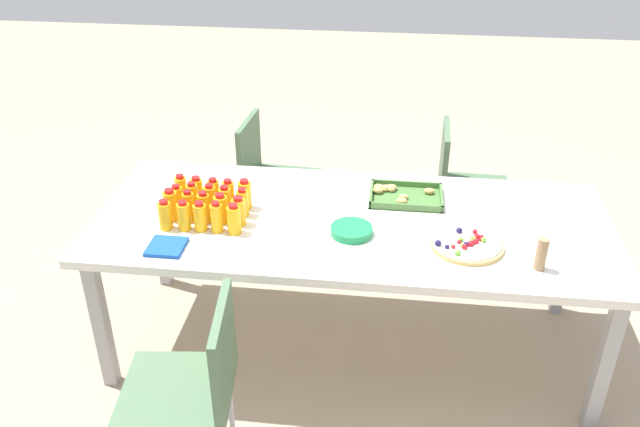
{
  "coord_description": "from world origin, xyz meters",
  "views": [
    {
      "loc": [
        0.17,
        -2.55,
        2.23
      ],
      "look_at": [
        -0.15,
        -0.0,
        0.74
      ],
      "focal_mm": 37.15,
      "sensor_mm": 36.0,
      "label": 1
    }
  ],
  "objects_px": {
    "juice_bottle_5": "(171,205)",
    "juice_bottle_15": "(181,190)",
    "snack_tray": "(403,195)",
    "napkin_stack": "(166,247)",
    "juice_bottle_1": "(184,216)",
    "juice_bottle_9": "(239,212)",
    "juice_bottle_7": "(204,208)",
    "juice_bottle_16": "(197,192)",
    "juice_bottle_18": "(228,194)",
    "juice_bottle_0": "(165,215)",
    "juice_bottle_13": "(225,201)",
    "juice_bottle_19": "(245,195)",
    "chair_far_right": "(462,183)",
    "juice_bottle_4": "(234,220)",
    "juice_bottle_17": "(214,193)",
    "juice_bottle_3": "(217,218)",
    "juice_bottle_8": "(221,209)",
    "fruit_pizza": "(467,243)",
    "juice_bottle_6": "(189,207)",
    "cardboard_tube": "(541,254)",
    "party_table": "(352,230)",
    "chair_near_left": "(194,383)",
    "plate_stack": "(351,230)",
    "juice_bottle_14": "(243,203)",
    "juice_bottle_12": "(210,200)",
    "juice_bottle_2": "(200,217)",
    "juice_bottle_10": "(177,199)",
    "juice_bottle_11": "(193,198)"
  },
  "relations": [
    {
      "from": "juice_bottle_5",
      "to": "juice_bottle_15",
      "type": "distance_m",
      "value": 0.15
    },
    {
      "from": "snack_tray",
      "to": "napkin_stack",
      "type": "height_order",
      "value": "snack_tray"
    },
    {
      "from": "juice_bottle_1",
      "to": "juice_bottle_9",
      "type": "xyz_separation_m",
      "value": [
        0.23,
        0.07,
        -0.0
      ]
    },
    {
      "from": "juice_bottle_7",
      "to": "napkin_stack",
      "type": "relative_size",
      "value": 1.0
    },
    {
      "from": "juice_bottle_16",
      "to": "juice_bottle_18",
      "type": "relative_size",
      "value": 1.04
    },
    {
      "from": "juice_bottle_15",
      "to": "snack_tray",
      "type": "xyz_separation_m",
      "value": [
        1.02,
        0.18,
        -0.06
      ]
    },
    {
      "from": "juice_bottle_0",
      "to": "juice_bottle_13",
      "type": "bearing_deg",
      "value": 33.68
    },
    {
      "from": "juice_bottle_19",
      "to": "juice_bottle_13",
      "type": "bearing_deg",
      "value": -136.66
    },
    {
      "from": "chair_far_right",
      "to": "snack_tray",
      "type": "relative_size",
      "value": 2.43
    },
    {
      "from": "juice_bottle_4",
      "to": "juice_bottle_17",
      "type": "relative_size",
      "value": 1.0
    },
    {
      "from": "juice_bottle_1",
      "to": "juice_bottle_5",
      "type": "distance_m",
      "value": 0.11
    },
    {
      "from": "juice_bottle_7",
      "to": "juice_bottle_13",
      "type": "relative_size",
      "value": 1.04
    },
    {
      "from": "juice_bottle_3",
      "to": "juice_bottle_8",
      "type": "bearing_deg",
      "value": 91.16
    },
    {
      "from": "juice_bottle_5",
      "to": "fruit_pizza",
      "type": "relative_size",
      "value": 0.48
    },
    {
      "from": "juice_bottle_6",
      "to": "cardboard_tube",
      "type": "relative_size",
      "value": 1.07
    },
    {
      "from": "party_table",
      "to": "juice_bottle_9",
      "type": "xyz_separation_m",
      "value": [
        -0.49,
        -0.1,
        0.12
      ]
    },
    {
      "from": "chair_near_left",
      "to": "plate_stack",
      "type": "height_order",
      "value": "chair_near_left"
    },
    {
      "from": "juice_bottle_0",
      "to": "juice_bottle_3",
      "type": "height_order",
      "value": "juice_bottle_3"
    },
    {
      "from": "juice_bottle_13",
      "to": "juice_bottle_6",
      "type": "bearing_deg",
      "value": -153.5
    },
    {
      "from": "juice_bottle_4",
      "to": "juice_bottle_3",
      "type": "bearing_deg",
      "value": 177.12
    },
    {
      "from": "juice_bottle_1",
      "to": "juice_bottle_15",
      "type": "height_order",
      "value": "juice_bottle_15"
    },
    {
      "from": "juice_bottle_1",
      "to": "plate_stack",
      "type": "distance_m",
      "value": 0.73
    },
    {
      "from": "juice_bottle_13",
      "to": "plate_stack",
      "type": "distance_m",
      "value": 0.59
    },
    {
      "from": "juice_bottle_4",
      "to": "fruit_pizza",
      "type": "xyz_separation_m",
      "value": [
        0.99,
        0.01,
        -0.05
      ]
    },
    {
      "from": "juice_bottle_0",
      "to": "napkin_stack",
      "type": "height_order",
      "value": "juice_bottle_0"
    },
    {
      "from": "party_table",
      "to": "snack_tray",
      "type": "distance_m",
      "value": 0.33
    },
    {
      "from": "juice_bottle_8",
      "to": "snack_tray",
      "type": "distance_m",
      "value": 0.86
    },
    {
      "from": "juice_bottle_19",
      "to": "napkin_stack",
      "type": "height_order",
      "value": "juice_bottle_19"
    },
    {
      "from": "juice_bottle_0",
      "to": "juice_bottle_17",
      "type": "relative_size",
      "value": 0.99
    },
    {
      "from": "chair_near_left",
      "to": "juice_bottle_14",
      "type": "distance_m",
      "value": 0.88
    },
    {
      "from": "juice_bottle_9",
      "to": "juice_bottle_19",
      "type": "distance_m",
      "value": 0.15
    },
    {
      "from": "juice_bottle_0",
      "to": "juice_bottle_14",
      "type": "height_order",
      "value": "juice_bottle_0"
    },
    {
      "from": "juice_bottle_4",
      "to": "juice_bottle_8",
      "type": "bearing_deg",
      "value": 133.97
    },
    {
      "from": "juice_bottle_12",
      "to": "juice_bottle_16",
      "type": "xyz_separation_m",
      "value": [
        -0.08,
        0.08,
        -0.0
      ]
    },
    {
      "from": "juice_bottle_16",
      "to": "napkin_stack",
      "type": "relative_size",
      "value": 0.94
    },
    {
      "from": "juice_bottle_7",
      "to": "juice_bottle_15",
      "type": "relative_size",
      "value": 1.01
    },
    {
      "from": "juice_bottle_8",
      "to": "juice_bottle_2",
      "type": "bearing_deg",
      "value": -133.63
    },
    {
      "from": "juice_bottle_8",
      "to": "juice_bottle_12",
      "type": "bearing_deg",
      "value": 135.5
    },
    {
      "from": "juice_bottle_17",
      "to": "plate_stack",
      "type": "xyz_separation_m",
      "value": [
        0.65,
        -0.17,
        -0.05
      ]
    },
    {
      "from": "juice_bottle_12",
      "to": "juice_bottle_10",
      "type": "bearing_deg",
      "value": 179.17
    },
    {
      "from": "juice_bottle_8",
      "to": "napkin_stack",
      "type": "bearing_deg",
      "value": -125.92
    },
    {
      "from": "party_table",
      "to": "juice_bottle_15",
      "type": "bearing_deg",
      "value": 176.44
    },
    {
      "from": "juice_bottle_10",
      "to": "juice_bottle_18",
      "type": "bearing_deg",
      "value": 20.04
    },
    {
      "from": "chair_near_left",
      "to": "juice_bottle_19",
      "type": "bearing_deg",
      "value": -6.3
    },
    {
      "from": "fruit_pizza",
      "to": "napkin_stack",
      "type": "bearing_deg",
      "value": -172.25
    },
    {
      "from": "juice_bottle_3",
      "to": "juice_bottle_11",
      "type": "distance_m",
      "value": 0.21
    },
    {
      "from": "juice_bottle_16",
      "to": "cardboard_tube",
      "type": "distance_m",
      "value": 1.53
    },
    {
      "from": "juice_bottle_16",
      "to": "snack_tray",
      "type": "bearing_deg",
      "value": 10.55
    },
    {
      "from": "juice_bottle_15",
      "to": "juice_bottle_19",
      "type": "height_order",
      "value": "juice_bottle_15"
    },
    {
      "from": "fruit_pizza",
      "to": "plate_stack",
      "type": "bearing_deg",
      "value": 175.37
    }
  ]
}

